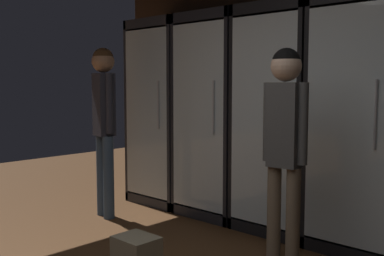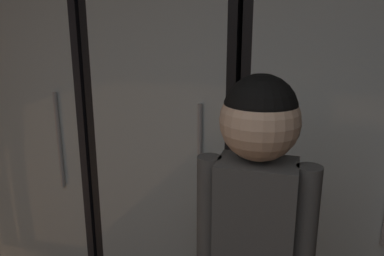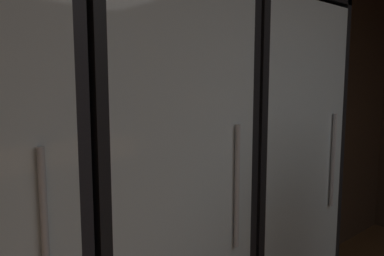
% 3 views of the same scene
% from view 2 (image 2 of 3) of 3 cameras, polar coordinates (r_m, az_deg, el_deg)
% --- Properties ---
extents(wall_back, '(6.00, 0.06, 2.80)m').
position_cam_2_polar(wall_back, '(2.20, 15.95, 6.88)').
color(wall_back, '#382619').
rests_on(wall_back, ground).
extents(cooler_left, '(0.74, 0.63, 2.04)m').
position_cam_2_polar(cooler_left, '(2.50, -17.48, -1.53)').
color(cooler_left, black).
rests_on(cooler_left, ground).
extents(cooler_center, '(0.74, 0.63, 2.04)m').
position_cam_2_polar(cooler_center, '(2.13, -1.16, -3.97)').
color(cooler_center, black).
rests_on(cooler_center, ground).
extents(cooler_right, '(0.74, 0.63, 2.04)m').
position_cam_2_polar(cooler_right, '(1.99, 19.67, -6.12)').
color(cooler_right, black).
rests_on(cooler_right, ground).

